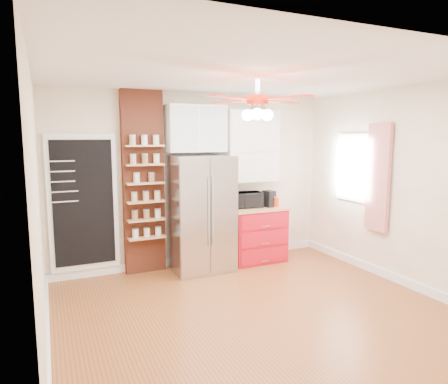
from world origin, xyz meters
name	(u,v)px	position (x,y,z in m)	size (l,w,h in m)	color
floor	(255,310)	(0.00, 0.00, 0.00)	(4.50, 4.50, 0.00)	brown
ceiling	(258,75)	(0.00, 0.00, 2.70)	(4.50, 4.50, 0.00)	white
wall_back	(195,180)	(0.00, 2.00, 1.35)	(4.50, 0.02, 2.70)	#FBECCA
wall_front	(398,238)	(0.00, -2.00, 1.35)	(4.50, 0.02, 2.70)	#FBECCA
wall_left	(38,213)	(-2.25, 0.00, 1.35)	(0.02, 4.00, 2.70)	#FBECCA
wall_right	(401,187)	(2.25, 0.00, 1.35)	(0.02, 4.00, 2.70)	#FBECCA
chalkboard	(83,203)	(-1.70, 1.96, 1.10)	(0.95, 0.05, 1.95)	white
brick_pillar	(143,183)	(-0.85, 1.92, 1.35)	(0.60, 0.16, 2.70)	brown
fridge	(201,213)	(-0.05, 1.63, 0.88)	(0.90, 0.70, 1.75)	#B6B6BB
upper_glass_cabinet	(196,129)	(-0.05, 1.82, 2.15)	(0.90, 0.35, 0.70)	white
red_cabinet	(255,234)	(0.92, 1.68, 0.45)	(0.94, 0.64, 0.90)	red
upper_shelf_unit	(251,146)	(0.92, 1.85, 1.88)	(0.90, 0.30, 1.15)	white
window	(354,168)	(2.23, 0.90, 1.55)	(0.04, 0.75, 1.05)	white
curtain	(378,177)	(2.18, 0.35, 1.45)	(0.06, 0.40, 1.55)	red
ceiling_fan	(257,101)	(0.00, 0.00, 2.42)	(1.40, 1.40, 0.44)	silver
toaster_oven	(247,200)	(0.77, 1.68, 1.02)	(0.45, 0.30, 0.25)	black
coffee_maker	(269,199)	(1.12, 1.60, 1.03)	(0.14, 0.19, 0.26)	black
canister_left	(276,202)	(1.20, 1.52, 0.98)	(0.09, 0.09, 0.15)	red
canister_right	(274,200)	(1.29, 1.71, 0.97)	(0.10, 0.10, 0.15)	#B70C0A
pantry_jar_oats	(137,178)	(-0.97, 1.81, 1.44)	(0.09, 0.09, 0.13)	beige
pantry_jar_beans	(151,178)	(-0.76, 1.79, 1.44)	(0.09, 0.09, 0.13)	#896445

